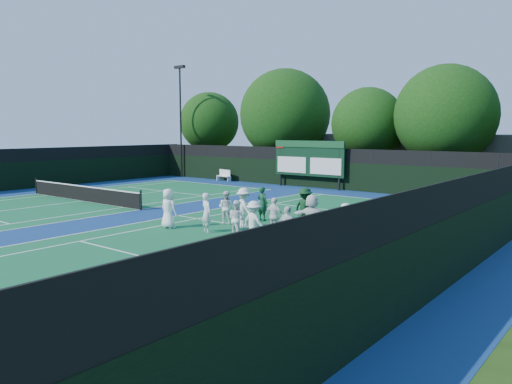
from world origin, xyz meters
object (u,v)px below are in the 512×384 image
Objects in this scene: scoreboard at (309,159)px; coach_left at (263,204)px; bench at (224,175)px; tennis_net at (83,193)px.

coach_left is at bearing -66.30° from scoreboard.
tennis_net is at bearing -84.63° from bench.
tennis_net is 12.76m from coach_left.
tennis_net is at bearing -115.60° from scoreboard.
coach_left is (12.65, 1.69, 0.33)m from tennis_net.
bench is at bearing -178.53° from scoreboard.
tennis_net is (-6.99, -14.59, -1.70)m from scoreboard.
scoreboard is 3.65× the size of coach_left.
scoreboard reaches higher than coach_left.
scoreboard is 16.26m from tennis_net.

